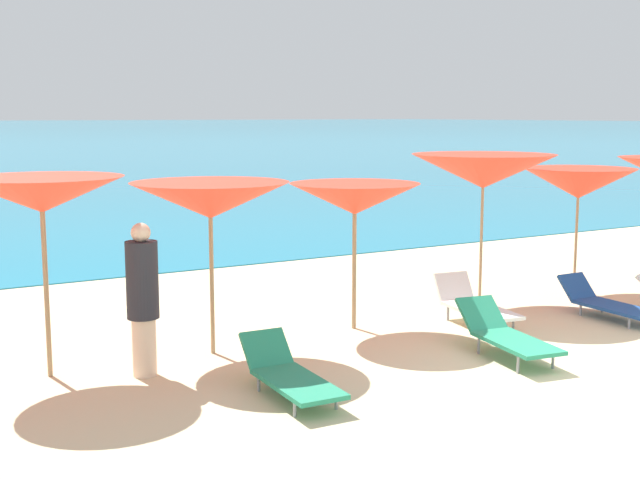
{
  "coord_description": "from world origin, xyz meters",
  "views": [
    {
      "loc": [
        -7.49,
        -5.94,
        3.0
      ],
      "look_at": [
        -1.46,
        4.36,
        1.2
      ],
      "focal_mm": 46.85,
      "sensor_mm": 36.0,
      "label": 1
    }
  ],
  "objects_px": {
    "lounge_chair_6": "(506,334)",
    "beachgoer_4": "(143,296)",
    "lounge_chair_1": "(474,304)",
    "umbrella_5": "(579,183)",
    "lounge_chair_3": "(289,374)",
    "lounge_chair_4": "(607,302)",
    "umbrella_2": "(210,200)",
    "umbrella_1": "(42,195)",
    "umbrella_3": "(355,199)",
    "umbrella_4": "(483,171)"
  },
  "relations": [
    {
      "from": "lounge_chair_6",
      "to": "lounge_chair_1",
      "type": "bearing_deg",
      "value": 72.1
    },
    {
      "from": "lounge_chair_3",
      "to": "lounge_chair_4",
      "type": "bearing_deg",
      "value": 9.09
    },
    {
      "from": "umbrella_1",
      "to": "lounge_chair_6",
      "type": "relative_size",
      "value": 1.33
    },
    {
      "from": "umbrella_2",
      "to": "lounge_chair_1",
      "type": "relative_size",
      "value": 1.35
    },
    {
      "from": "lounge_chair_4",
      "to": "beachgoer_4",
      "type": "distance_m",
      "value": 6.91
    },
    {
      "from": "beachgoer_4",
      "to": "umbrella_2",
      "type": "bearing_deg",
      "value": -58.84
    },
    {
      "from": "umbrella_2",
      "to": "lounge_chair_3",
      "type": "xyz_separation_m",
      "value": [
        0.07,
        -1.91,
        -1.71
      ]
    },
    {
      "from": "umbrella_5",
      "to": "lounge_chair_3",
      "type": "bearing_deg",
      "value": -161.5
    },
    {
      "from": "lounge_chair_3",
      "to": "lounge_chair_6",
      "type": "xyz_separation_m",
      "value": [
        3.02,
        -0.09,
        0.06
      ]
    },
    {
      "from": "umbrella_3",
      "to": "lounge_chair_4",
      "type": "distance_m",
      "value": 4.15
    },
    {
      "from": "umbrella_1",
      "to": "umbrella_2",
      "type": "height_order",
      "value": "umbrella_1"
    },
    {
      "from": "umbrella_1",
      "to": "umbrella_3",
      "type": "xyz_separation_m",
      "value": [
        4.22,
        0.07,
        -0.27
      ]
    },
    {
      "from": "umbrella_4",
      "to": "lounge_chair_3",
      "type": "relative_size",
      "value": 1.49
    },
    {
      "from": "lounge_chair_3",
      "to": "umbrella_2",
      "type": "bearing_deg",
      "value": 94.68
    },
    {
      "from": "umbrella_5",
      "to": "lounge_chair_4",
      "type": "bearing_deg",
      "value": -123.13
    },
    {
      "from": "umbrella_3",
      "to": "lounge_chair_6",
      "type": "xyz_separation_m",
      "value": [
        0.88,
        -2.14,
        -1.55
      ]
    },
    {
      "from": "umbrella_2",
      "to": "lounge_chair_6",
      "type": "bearing_deg",
      "value": -32.77
    },
    {
      "from": "lounge_chair_1",
      "to": "umbrella_5",
      "type": "bearing_deg",
      "value": 24.37
    },
    {
      "from": "umbrella_5",
      "to": "lounge_chair_3",
      "type": "relative_size",
      "value": 1.28
    },
    {
      "from": "umbrella_2",
      "to": "umbrella_5",
      "type": "xyz_separation_m",
      "value": [
        6.83,
        0.35,
        -0.1
      ]
    },
    {
      "from": "umbrella_5",
      "to": "lounge_chair_6",
      "type": "height_order",
      "value": "umbrella_5"
    },
    {
      "from": "lounge_chair_3",
      "to": "umbrella_4",
      "type": "bearing_deg",
      "value": 28.95
    },
    {
      "from": "umbrella_2",
      "to": "beachgoer_4",
      "type": "distance_m",
      "value": 1.52
    },
    {
      "from": "umbrella_1",
      "to": "lounge_chair_3",
      "type": "height_order",
      "value": "umbrella_1"
    },
    {
      "from": "lounge_chair_3",
      "to": "lounge_chair_4",
      "type": "distance_m",
      "value": 5.75
    },
    {
      "from": "umbrella_5",
      "to": "lounge_chair_3",
      "type": "distance_m",
      "value": 7.3
    },
    {
      "from": "umbrella_2",
      "to": "lounge_chair_4",
      "type": "relative_size",
      "value": 1.33
    },
    {
      "from": "umbrella_2",
      "to": "lounge_chair_4",
      "type": "xyz_separation_m",
      "value": [
        5.78,
        -1.24,
        -1.71
      ]
    },
    {
      "from": "lounge_chair_6",
      "to": "beachgoer_4",
      "type": "xyz_separation_m",
      "value": [
        -4.14,
        1.54,
        0.65
      ]
    },
    {
      "from": "umbrella_1",
      "to": "beachgoer_4",
      "type": "relative_size",
      "value": 1.29
    },
    {
      "from": "umbrella_1",
      "to": "umbrella_4",
      "type": "relative_size",
      "value": 0.94
    },
    {
      "from": "umbrella_3",
      "to": "lounge_chair_3",
      "type": "xyz_separation_m",
      "value": [
        -2.14,
        -2.05,
        -1.6
      ]
    },
    {
      "from": "umbrella_2",
      "to": "lounge_chair_1",
      "type": "bearing_deg",
      "value": -7.46
    },
    {
      "from": "umbrella_1",
      "to": "beachgoer_4",
      "type": "bearing_deg",
      "value": -29.03
    },
    {
      "from": "umbrella_1",
      "to": "lounge_chair_3",
      "type": "xyz_separation_m",
      "value": [
        2.07,
        -1.98,
        -1.87
      ]
    },
    {
      "from": "beachgoer_4",
      "to": "umbrella_1",
      "type": "bearing_deg",
      "value": 68.68
    },
    {
      "from": "umbrella_1",
      "to": "umbrella_3",
      "type": "bearing_deg",
      "value": 0.98
    },
    {
      "from": "lounge_chair_4",
      "to": "umbrella_3",
      "type": "bearing_deg",
      "value": 159.71
    },
    {
      "from": "umbrella_5",
      "to": "beachgoer_4",
      "type": "bearing_deg",
      "value": -174.14
    },
    {
      "from": "lounge_chair_1",
      "to": "beachgoer_4",
      "type": "bearing_deg",
      "value": -172.39
    },
    {
      "from": "lounge_chair_6",
      "to": "beachgoer_4",
      "type": "bearing_deg",
      "value": 168.96
    },
    {
      "from": "umbrella_4",
      "to": "umbrella_5",
      "type": "distance_m",
      "value": 2.05
    },
    {
      "from": "lounge_chair_6",
      "to": "umbrella_3",
      "type": "bearing_deg",
      "value": 121.65
    },
    {
      "from": "umbrella_5",
      "to": "lounge_chair_4",
      "type": "relative_size",
      "value": 1.29
    },
    {
      "from": "umbrella_4",
      "to": "umbrella_5",
      "type": "relative_size",
      "value": 1.16
    },
    {
      "from": "umbrella_1",
      "to": "umbrella_4",
      "type": "distance_m",
      "value": 6.81
    },
    {
      "from": "lounge_chair_6",
      "to": "beachgoer_4",
      "type": "distance_m",
      "value": 4.47
    },
    {
      "from": "lounge_chair_1",
      "to": "lounge_chair_3",
      "type": "relative_size",
      "value": 0.98
    },
    {
      "from": "umbrella_5",
      "to": "lounge_chair_1",
      "type": "xyz_separation_m",
      "value": [
        -2.97,
        -0.86,
        -1.57
      ]
    },
    {
      "from": "umbrella_3",
      "to": "lounge_chair_4",
      "type": "xyz_separation_m",
      "value": [
        3.57,
        -1.39,
        -1.6
      ]
    }
  ]
}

